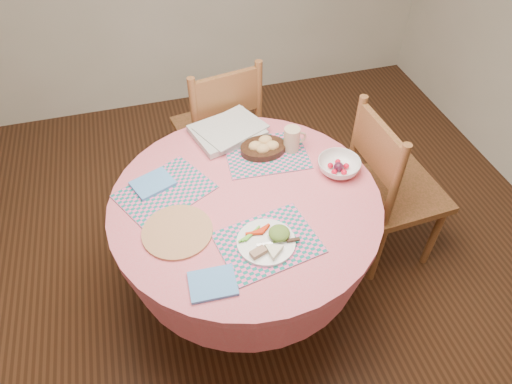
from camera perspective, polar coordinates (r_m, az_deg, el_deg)
The scene contains 15 objects.
ground at distance 2.66m, azimuth -1.06°, elevation -12.04°, with size 4.00×4.00×0.00m, color #331C0F.
dining_table at distance 2.21m, azimuth -1.25°, elevation -4.32°, with size 1.24×1.24×0.75m.
chair_right at distance 2.54m, azimuth 16.40°, elevation 0.61°, with size 0.47×0.49×1.01m.
chair_back at distance 2.82m, azimuth -4.53°, elevation 7.92°, with size 0.54×0.52×1.01m.
placemat_front at distance 1.90m, azimuth 1.52°, elevation -6.32°, with size 0.40×0.30×0.01m, color #136C65.
placemat_left at distance 2.13m, azimuth -11.31°, elevation 0.05°, with size 0.40×0.30×0.01m, color #136C65.
placemat_back at distance 2.28m, azimuth 1.32°, elevation 4.77°, with size 0.40×0.30×0.01m, color #136C65.
wicker_trivet at distance 1.96m, azimuth -9.80°, elevation -4.90°, with size 0.30×0.30×0.01m, color #986342.
napkin_near at distance 1.78m, azimuth -5.44°, elevation -11.32°, with size 0.18×0.14×0.01m, color #508ACF.
napkin_far at distance 2.17m, azimuth -12.77°, elevation 1.06°, with size 0.18×0.14×0.01m, color #508ACF.
dinner_plate at distance 1.88m, azimuth 1.57°, elevation -6.18°, with size 0.24×0.25×0.05m.
bread_bowl at distance 2.28m, azimuth 0.93°, elevation 5.67°, with size 0.23×0.23×0.08m.
latte_mug at distance 2.28m, azimuth 4.55°, elevation 6.62°, with size 0.12×0.08×0.13m.
fruit_bowl at distance 2.21m, azimuth 10.31°, elevation 3.20°, with size 0.27×0.27×0.06m.
newspaper_stack at distance 2.39m, azimuth -3.54°, elevation 7.65°, with size 0.42×0.36×0.04m.
Camera 1 is at (-0.34, -1.38, 2.25)m, focal length 32.00 mm.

